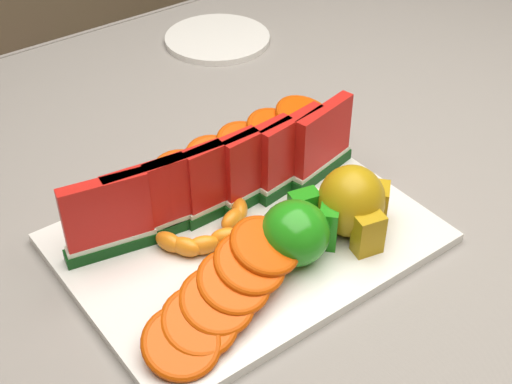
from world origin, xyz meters
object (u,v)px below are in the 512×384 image
pear_cluster (354,203)px  side_plate (217,39)px  platter (246,238)px  apple_cluster (299,230)px

pear_cluster → side_plate: size_ratio=0.44×
platter → apple_cluster: (0.03, -0.06, 0.04)m
apple_cluster → platter: bearing=115.7°
pear_cluster → platter: bearing=147.5°
apple_cluster → side_plate: size_ratio=0.52×
apple_cluster → pear_cluster: bearing=-5.2°
pear_cluster → side_plate: 0.53m
side_plate → apple_cluster: bearing=-115.2°
platter → apple_cluster: apple_cluster is taller
side_plate → pear_cluster: bearing=-107.5°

